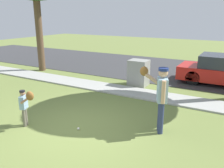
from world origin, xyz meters
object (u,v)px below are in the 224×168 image
at_px(person_adult, 160,93).
at_px(person_child, 25,103).
at_px(baseball, 78,129).
at_px(utility_cabinet, 138,73).

bearing_deg(person_adult, person_child, 0.78).
xyz_separation_m(person_adult, baseball, (-1.95, -1.01, -1.08)).
xyz_separation_m(person_adult, person_child, (-3.36, -1.55, -0.39)).
bearing_deg(person_child, baseball, -3.18).
distance_m(baseball, utility_cabinet, 4.89).
relative_size(person_child, utility_cabinet, 0.95).
bearing_deg(utility_cabinet, person_child, -101.63).
height_order(person_adult, baseball, person_adult).
relative_size(baseball, utility_cabinet, 0.06).
bearing_deg(person_child, utility_cabinet, 54.42).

